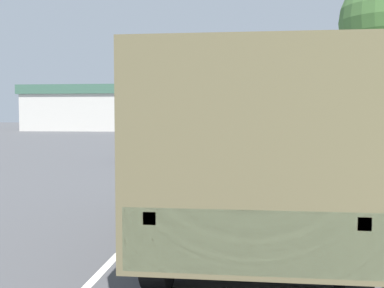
# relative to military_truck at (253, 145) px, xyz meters

# --- Properties ---
(ground_plane) EXTENTS (180.00, 180.00, 0.00)m
(ground_plane) POSITION_rel_military_truck_xyz_m (-2.01, 29.08, -1.60)
(ground_plane) COLOR #4C4C4F
(lane_centre_stripe) EXTENTS (0.12, 120.00, 0.00)m
(lane_centre_stripe) POSITION_rel_military_truck_xyz_m (-2.01, 29.08, -1.60)
(lane_centre_stripe) COLOR silver
(lane_centre_stripe) RESTS_ON ground
(sidewalk_right) EXTENTS (1.80, 120.00, 0.12)m
(sidewalk_right) POSITION_rel_military_truck_xyz_m (2.49, 29.08, -1.54)
(sidewalk_right) COLOR beige
(sidewalk_right) RESTS_ON ground
(grass_strip_right) EXTENTS (7.00, 120.00, 0.02)m
(grass_strip_right) POSITION_rel_military_truck_xyz_m (6.89, 29.08, -1.59)
(grass_strip_right) COLOR #56843D
(grass_strip_right) RESTS_ON ground
(military_truck) EXTENTS (2.54, 7.58, 2.83)m
(military_truck) POSITION_rel_military_truck_xyz_m (0.00, 0.00, 0.00)
(military_truck) COLOR #606647
(military_truck) RESTS_ON ground
(car_nearest_ahead) EXTENTS (1.93, 4.69, 1.46)m
(car_nearest_ahead) POSITION_rel_military_truck_xyz_m (-4.14, 13.79, -0.94)
(car_nearest_ahead) COLOR navy
(car_nearest_ahead) RESTS_ON ground
(car_second_ahead) EXTENTS (1.91, 4.80, 1.51)m
(car_second_ahead) POSITION_rel_military_truck_xyz_m (-0.35, 27.37, -0.92)
(car_second_ahead) COLOR black
(car_second_ahead) RESTS_ON ground
(building_distant) EXTENTS (19.38, 12.44, 5.99)m
(building_distant) POSITION_rel_military_truck_xyz_m (-20.38, 56.96, 1.43)
(building_distant) COLOR beige
(building_distant) RESTS_ON ground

